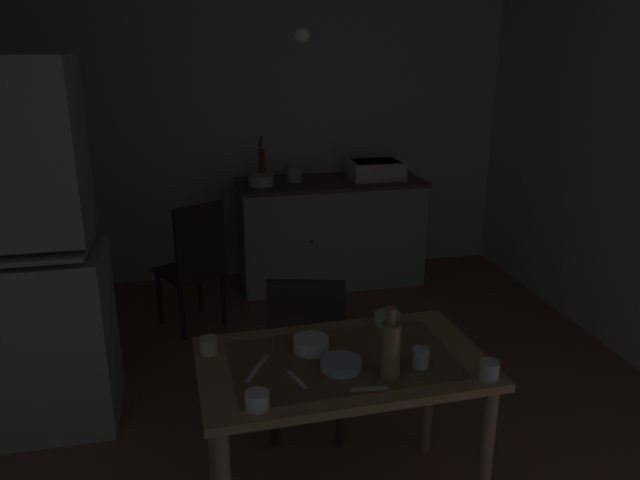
# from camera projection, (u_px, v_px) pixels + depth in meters

# --- Properties ---
(ground_plane) EXTENTS (5.28, 5.28, 0.00)m
(ground_plane) POSITION_uv_depth(u_px,v_px,m) (305.00, 382.00, 3.87)
(ground_plane) COLOR #916753
(wall_back) EXTENTS (4.38, 0.10, 2.45)m
(wall_back) POSITION_uv_depth(u_px,v_px,m) (260.00, 137.00, 5.32)
(wall_back) COLOR silver
(wall_back) RESTS_ON ground
(counter_cabinet) EXTENTS (1.56, 0.64, 0.90)m
(counter_cabinet) POSITION_uv_depth(u_px,v_px,m) (330.00, 231.00, 5.33)
(counter_cabinet) COLOR #A6B4A2
(counter_cabinet) RESTS_ON ground
(sink_basin) EXTENTS (0.44, 0.34, 0.15)m
(sink_basin) POSITION_uv_depth(u_px,v_px,m) (376.00, 169.00, 5.25)
(sink_basin) COLOR silver
(sink_basin) RESTS_ON counter_cabinet
(hand_pump) EXTENTS (0.05, 0.27, 0.39)m
(hand_pump) POSITION_uv_depth(u_px,v_px,m) (262.00, 163.00, 5.06)
(hand_pump) COLOR maroon
(hand_pump) RESTS_ON counter_cabinet
(mixing_bowl_counter) EXTENTS (0.20, 0.20, 0.08)m
(mixing_bowl_counter) POSITION_uv_depth(u_px,v_px,m) (261.00, 180.00, 5.01)
(mixing_bowl_counter) COLOR white
(mixing_bowl_counter) RESTS_ON counter_cabinet
(stoneware_crock) EXTENTS (0.14, 0.14, 0.12)m
(stoneware_crock) POSITION_uv_depth(u_px,v_px,m) (294.00, 174.00, 5.15)
(stoneware_crock) COLOR beige
(stoneware_crock) RESTS_ON counter_cabinet
(dining_table) EXTENTS (1.22, 0.74, 0.77)m
(dining_table) POSITION_uv_depth(u_px,v_px,m) (342.00, 381.00, 2.63)
(dining_table) COLOR #A17D56
(dining_table) RESTS_ON ground
(chair_far_side) EXTENTS (0.49, 0.49, 0.94)m
(chair_far_side) POSITION_uv_depth(u_px,v_px,m) (307.00, 354.00, 3.21)
(chair_far_side) COLOR #2D2223
(chair_far_side) RESTS_ON ground
(chair_by_counter) EXTENTS (0.54, 0.54, 0.96)m
(chair_by_counter) POSITION_uv_depth(u_px,v_px,m) (194.00, 264.00, 4.43)
(chair_by_counter) COLOR #2E1C1F
(chair_by_counter) RESTS_ON ground
(serving_bowl_wide) EXTENTS (0.12, 0.12, 0.05)m
(serving_bowl_wide) POSITION_uv_depth(u_px,v_px,m) (388.00, 319.00, 2.90)
(serving_bowl_wide) COLOR #ADD1C1
(serving_bowl_wide) RESTS_ON dining_table
(soup_bowl_small) EXTENTS (0.15, 0.15, 0.06)m
(soup_bowl_small) POSITION_uv_depth(u_px,v_px,m) (311.00, 344.00, 2.66)
(soup_bowl_small) COLOR white
(soup_bowl_small) RESTS_ON dining_table
(sauce_dish) EXTENTS (0.17, 0.17, 0.04)m
(sauce_dish) POSITION_uv_depth(u_px,v_px,m) (341.00, 364.00, 2.52)
(sauce_dish) COLOR #9EB2C6
(sauce_dish) RESTS_ON dining_table
(mug_dark) EXTENTS (0.08, 0.08, 0.07)m
(mug_dark) POSITION_uv_depth(u_px,v_px,m) (209.00, 345.00, 2.64)
(mug_dark) COLOR beige
(mug_dark) RESTS_ON dining_table
(teacup_cream) EXTENTS (0.09, 0.09, 0.06)m
(teacup_cream) POSITION_uv_depth(u_px,v_px,m) (257.00, 400.00, 2.25)
(teacup_cream) COLOR white
(teacup_cream) RESTS_ON dining_table
(mug_tall) EXTENTS (0.07, 0.07, 0.08)m
(mug_tall) POSITION_uv_depth(u_px,v_px,m) (420.00, 358.00, 2.53)
(mug_tall) COLOR #ADD1C1
(mug_tall) RESTS_ON dining_table
(teacup_mint) EXTENTS (0.08, 0.08, 0.08)m
(teacup_mint) POSITION_uv_depth(u_px,v_px,m) (489.00, 370.00, 2.43)
(teacup_mint) COLOR #ADD1C1
(teacup_mint) RESTS_ON dining_table
(glass_bottle) EXTENTS (0.08, 0.08, 0.30)m
(glass_bottle) POSITION_uv_depth(u_px,v_px,m) (390.00, 348.00, 2.43)
(glass_bottle) COLOR olive
(glass_bottle) RESTS_ON dining_table
(table_knife) EXTENTS (0.12, 0.20, 0.00)m
(table_knife) POSITION_uv_depth(u_px,v_px,m) (258.00, 368.00, 2.52)
(table_knife) COLOR silver
(table_knife) RESTS_ON dining_table
(teaspoon_near_bowl) EXTENTS (0.06, 0.14, 0.00)m
(teaspoon_near_bowl) POSITION_uv_depth(u_px,v_px,m) (297.00, 380.00, 2.44)
(teaspoon_near_bowl) COLOR beige
(teaspoon_near_bowl) RESTS_ON dining_table
(teaspoon_by_cup) EXTENTS (0.15, 0.04, 0.00)m
(teaspoon_by_cup) POSITION_uv_depth(u_px,v_px,m) (369.00, 389.00, 2.37)
(teaspoon_by_cup) COLOR beige
(teaspoon_by_cup) RESTS_ON dining_table
(pendant_bulb) EXTENTS (0.08, 0.08, 0.08)m
(pendant_bulb) POSITION_uv_depth(u_px,v_px,m) (302.00, 35.00, 3.09)
(pendant_bulb) COLOR #F9EFCC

